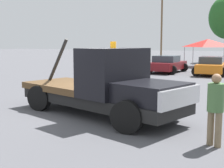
% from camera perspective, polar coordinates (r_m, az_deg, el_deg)
% --- Properties ---
extents(ground_plane, '(160.00, 160.00, 0.00)m').
position_cam_1_polar(ground_plane, '(10.34, -2.47, -5.61)').
color(ground_plane, '#545459').
extents(tow_truck, '(6.43, 3.60, 2.51)m').
position_cam_1_polar(tow_truck, '(9.90, -0.99, -0.67)').
color(tow_truck, black).
rests_on(tow_truck, ground).
extents(person_near_truck, '(0.37, 0.37, 1.67)m').
position_cam_1_polar(person_near_truck, '(7.43, 18.39, -3.62)').
color(person_near_truck, '#847051').
rests_on(person_near_truck, ground).
extents(parked_car_charcoal, '(2.86, 4.98, 1.34)m').
position_cam_1_polar(parked_car_charcoal, '(25.83, 3.96, 3.80)').
color(parked_car_charcoal, '#2D2D33').
rests_on(parked_car_charcoal, ground).
extents(parked_car_maroon, '(2.65, 4.29, 1.34)m').
position_cam_1_polar(parked_car_maroon, '(25.00, 10.01, 3.57)').
color(parked_car_maroon, maroon).
rests_on(parked_car_maroon, ground).
extents(parked_car_orange, '(2.61, 4.79, 1.34)m').
position_cam_1_polar(parked_car_orange, '(24.12, 17.76, 3.18)').
color(parked_car_orange, orange).
rests_on(parked_car_orange, ground).
extents(canopy_tent_red, '(3.65, 3.65, 2.68)m').
position_cam_1_polar(canopy_tent_red, '(31.75, 17.11, 7.18)').
color(canopy_tent_red, '#9E9EA3').
rests_on(canopy_tent_red, ground).
extents(traffic_cone, '(0.40, 0.40, 0.55)m').
position_cam_1_polar(traffic_cone, '(13.72, 7.91, -1.30)').
color(traffic_cone, black).
rests_on(traffic_cone, ground).
extents(utility_pole, '(2.20, 0.24, 10.15)m').
position_cam_1_polar(utility_pole, '(43.25, 9.08, 11.48)').
color(utility_pole, brown).
rests_on(utility_pole, ground).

